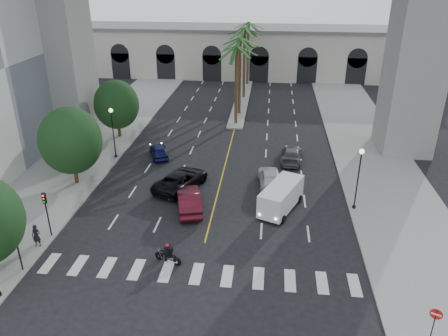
# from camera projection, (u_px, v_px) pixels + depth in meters

# --- Properties ---
(ground) EXTENTS (140.00, 140.00, 0.00)m
(ground) POSITION_uv_depth(u_px,v_px,m) (200.00, 260.00, 29.60)
(ground) COLOR black
(ground) RESTS_ON ground
(sidewalk_left) EXTENTS (8.00, 100.00, 0.15)m
(sidewalk_left) POSITION_uv_depth(u_px,v_px,m) (79.00, 160.00, 44.58)
(sidewalk_left) COLOR gray
(sidewalk_left) RESTS_ON ground
(sidewalk_right) EXTENTS (8.00, 100.00, 0.15)m
(sidewalk_right) POSITION_uv_depth(u_px,v_px,m) (381.00, 174.00, 41.58)
(sidewalk_right) COLOR gray
(sidewalk_right) RESTS_ON ground
(median) EXTENTS (2.00, 24.00, 0.20)m
(median) POSITION_uv_depth(u_px,v_px,m) (242.00, 101.00, 63.80)
(median) COLOR gray
(median) RESTS_ON ground
(pier_building) EXTENTS (71.00, 10.50, 8.50)m
(pier_building) POSITION_uv_depth(u_px,v_px,m) (249.00, 51.00, 77.36)
(pier_building) COLOR beige
(pier_building) RESTS_ON ground
(palm_a) EXTENTS (3.20, 3.20, 10.30)m
(palm_a) POSITION_uv_depth(u_px,v_px,m) (237.00, 50.00, 50.99)
(palm_a) COLOR #47331E
(palm_a) RESTS_ON ground
(palm_b) EXTENTS (3.20, 3.20, 10.60)m
(palm_b) POSITION_uv_depth(u_px,v_px,m) (240.00, 43.00, 54.47)
(palm_b) COLOR #47331E
(palm_b) RESTS_ON ground
(palm_c) EXTENTS (3.20, 3.20, 10.10)m
(palm_c) POSITION_uv_depth(u_px,v_px,m) (240.00, 41.00, 58.30)
(palm_c) COLOR #47331E
(palm_c) RESTS_ON ground
(palm_d) EXTENTS (3.20, 3.20, 10.90)m
(palm_d) POSITION_uv_depth(u_px,v_px,m) (245.00, 32.00, 61.56)
(palm_d) COLOR #47331E
(palm_d) RESTS_ON ground
(palm_e) EXTENTS (3.20, 3.20, 10.40)m
(palm_e) POSITION_uv_depth(u_px,v_px,m) (245.00, 31.00, 65.38)
(palm_e) COLOR #47331E
(palm_e) RESTS_ON ground
(palm_f) EXTENTS (3.20, 3.20, 10.70)m
(palm_f) POSITION_uv_depth(u_px,v_px,m) (249.00, 26.00, 68.84)
(palm_f) COLOR #47331E
(palm_f) RESTS_ON ground
(street_tree_mid) EXTENTS (5.44, 5.44, 7.21)m
(street_tree_mid) POSITION_uv_depth(u_px,v_px,m) (71.00, 141.00, 38.13)
(street_tree_mid) COLOR #382616
(street_tree_mid) RESTS_ON ground
(street_tree_far) EXTENTS (5.04, 5.04, 6.68)m
(street_tree_far) POSITION_uv_depth(u_px,v_px,m) (117.00, 105.00, 49.07)
(street_tree_far) COLOR #382616
(street_tree_far) RESTS_ON ground
(lamp_post_left_far) EXTENTS (0.40, 0.40, 5.35)m
(lamp_post_left_far) POSITION_uv_depth(u_px,v_px,m) (113.00, 129.00, 43.79)
(lamp_post_left_far) COLOR black
(lamp_post_left_far) RESTS_ON ground
(lamp_post_right) EXTENTS (0.40, 0.40, 5.35)m
(lamp_post_right) POSITION_uv_depth(u_px,v_px,m) (359.00, 174.00, 34.31)
(lamp_post_right) COLOR black
(lamp_post_right) RESTS_ON ground
(traffic_signal_near) EXTENTS (0.25, 0.18, 3.65)m
(traffic_signal_near) POSITION_uv_depth(u_px,v_px,m) (16.00, 239.00, 27.41)
(traffic_signal_near) COLOR black
(traffic_signal_near) RESTS_ON ground
(traffic_signal_far) EXTENTS (0.25, 0.18, 3.65)m
(traffic_signal_far) POSITION_uv_depth(u_px,v_px,m) (46.00, 207.00, 31.02)
(traffic_signal_far) COLOR black
(traffic_signal_far) RESTS_ON ground
(motorcycle_rider) EXTENTS (1.96, 0.85, 1.48)m
(motorcycle_rider) POSITION_uv_depth(u_px,v_px,m) (169.00, 254.00, 29.02)
(motorcycle_rider) COLOR black
(motorcycle_rider) RESTS_ON ground
(car_a) EXTENTS (2.58, 5.16, 1.69)m
(car_a) POSITION_uv_depth(u_px,v_px,m) (270.00, 178.00, 39.08)
(car_a) COLOR silver
(car_a) RESTS_ON ground
(car_b) EXTENTS (3.04, 5.43, 1.70)m
(car_b) POSITION_uv_depth(u_px,v_px,m) (189.00, 200.00, 35.35)
(car_b) COLOR #480E1A
(car_b) RESTS_ON ground
(car_c) EXTENTS (4.83, 6.60, 1.67)m
(car_c) POSITION_uv_depth(u_px,v_px,m) (181.00, 180.00, 38.74)
(car_c) COLOR black
(car_c) RESTS_ON ground
(car_d) EXTENTS (2.40, 5.19, 1.47)m
(car_d) POSITION_uv_depth(u_px,v_px,m) (291.00, 154.00, 44.23)
(car_d) COLOR #56575B
(car_d) RESTS_ON ground
(car_e) EXTENTS (3.02, 4.32, 1.36)m
(car_e) POSITION_uv_depth(u_px,v_px,m) (159.00, 151.00, 45.15)
(car_e) COLOR #111550
(car_e) RESTS_ON ground
(cargo_van) EXTENTS (3.81, 5.57, 2.23)m
(cargo_van) POSITION_uv_depth(u_px,v_px,m) (281.00, 196.00, 35.11)
(cargo_van) COLOR silver
(cargo_van) RESTS_ON ground
(pedestrian_a) EXTENTS (0.63, 0.43, 1.68)m
(pedestrian_a) POSITION_uv_depth(u_px,v_px,m) (36.00, 236.00, 30.45)
(pedestrian_a) COLOR black
(pedestrian_a) RESTS_ON sidewalk_left
(do_not_enter_sign) EXTENTS (0.59, 0.30, 2.59)m
(do_not_enter_sign) POSITION_uv_depth(u_px,v_px,m) (435.00, 320.00, 22.00)
(do_not_enter_sign) COLOR black
(do_not_enter_sign) RESTS_ON ground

